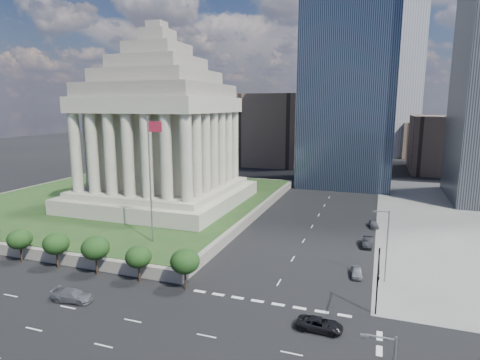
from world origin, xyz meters
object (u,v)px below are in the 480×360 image
at_px(war_memorial, 160,116).
at_px(flagpole, 151,173).
at_px(traffic_signal_ne, 378,278).
at_px(street_lamp_north, 386,242).
at_px(parked_sedan_far, 374,224).
at_px(parked_sedan_mid, 368,242).
at_px(suv_grey, 73,295).
at_px(pickup_truck, 320,324).
at_px(parked_sedan_near, 357,272).

distance_m(war_memorial, flagpole, 28.16).
relative_size(war_memorial, traffic_signal_ne, 4.88).
height_order(war_memorial, street_lamp_north, war_memorial).
bearing_deg(parked_sedan_far, parked_sedan_mid, -102.22).
bearing_deg(suv_grey, street_lamp_north, -68.80).
height_order(traffic_signal_ne, parked_sedan_mid, traffic_signal_ne).
bearing_deg(pickup_truck, flagpole, 63.92).
relative_size(parked_sedan_near, parked_sedan_mid, 0.82).
height_order(traffic_signal_ne, parked_sedan_far, traffic_signal_ne).
bearing_deg(pickup_truck, street_lamp_north, -23.16).
distance_m(traffic_signal_ne, parked_sedan_far, 37.12).
height_order(traffic_signal_ne, suv_grey, traffic_signal_ne).
bearing_deg(parked_sedan_mid, suv_grey, -135.44).
height_order(parked_sedan_mid, parked_sedan_far, parked_sedan_mid).
bearing_deg(pickup_truck, traffic_signal_ne, -56.45).
bearing_deg(parked_sedan_near, parked_sedan_far, 79.28).
bearing_deg(flagpole, parked_sedan_near, 2.80).
distance_m(traffic_signal_ne, suv_grey, 36.07).
height_order(pickup_truck, parked_sedan_mid, parked_sedan_mid).
height_order(flagpole, traffic_signal_ne, flagpole).
relative_size(street_lamp_north, pickup_truck, 2.05).
height_order(suv_grey, parked_sedan_mid, parked_sedan_mid).
distance_m(flagpole, traffic_signal_ne, 36.69).
relative_size(street_lamp_north, suv_grey, 1.95).
xyz_separation_m(flagpole, street_lamp_north, (35.16, 1.00, -7.45)).
bearing_deg(suv_grey, parked_sedan_far, -43.82).
distance_m(parked_sedan_near, parked_sedan_far, 25.03).
distance_m(street_lamp_north, parked_sedan_mid, 14.93).
distance_m(flagpole, suv_grey, 21.47).
bearing_deg(suv_grey, traffic_signal_ne, -84.46).
bearing_deg(street_lamp_north, traffic_signal_ne, -94.19).
bearing_deg(traffic_signal_ne, suv_grey, -168.36).
height_order(flagpole, parked_sedan_far, flagpole).
xyz_separation_m(parked_sedan_mid, parked_sedan_far, (0.73, 11.65, -0.09)).
height_order(traffic_signal_ne, pickup_truck, traffic_signal_ne).
height_order(suv_grey, parked_sedan_far, suv_grey).
distance_m(suv_grey, parked_sedan_far, 55.68).
relative_size(traffic_signal_ne, parked_sedan_near, 2.11).
relative_size(flagpole, suv_grey, 3.91).
bearing_deg(parked_sedan_far, pickup_truck, -105.01).
xyz_separation_m(war_memorial, parked_sedan_far, (45.50, 2.52, -20.72)).
height_order(pickup_truck, suv_grey, suv_grey).
distance_m(street_lamp_north, parked_sedan_near, 6.17).
bearing_deg(parked_sedan_near, suv_grey, -156.26).
distance_m(street_lamp_north, pickup_truck, 17.04).
bearing_deg(parked_sedan_mid, traffic_signal_ne, -85.70).
bearing_deg(parked_sedan_mid, parked_sedan_far, 86.76).
xyz_separation_m(flagpole, parked_sedan_far, (33.33, 26.52, -12.44)).
height_order(street_lamp_north, pickup_truck, street_lamp_north).
relative_size(street_lamp_north, parked_sedan_far, 2.52).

